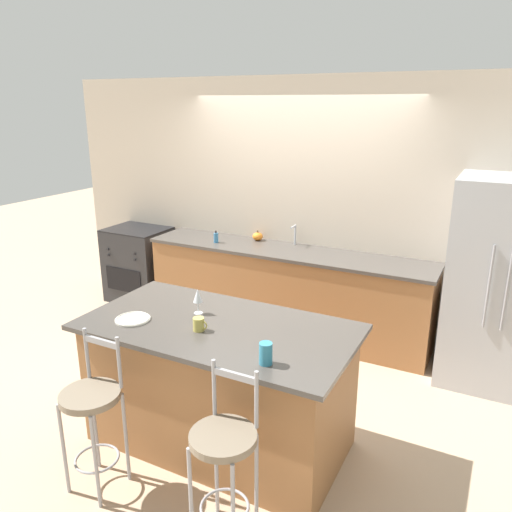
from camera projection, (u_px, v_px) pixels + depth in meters
ground_plane at (271, 343)px, 5.25m from camera, size 18.00×18.00×0.00m
wall_back at (299, 205)px, 5.44m from camera, size 6.00×0.07×2.70m
back_counter at (286, 290)px, 5.43m from camera, size 3.13×0.67×0.93m
sink_faucet at (295, 233)px, 5.42m from camera, size 0.02×0.13×0.22m
kitchen_island at (219, 384)px, 3.60m from camera, size 1.92×1.01×0.95m
refrigerator at (498, 284)px, 4.33m from camera, size 0.83×0.80×1.84m
oven_range at (139, 264)px, 6.32m from camera, size 0.74×0.62×0.93m
bar_stool_near at (93, 410)px, 3.15m from camera, size 0.38×0.38×1.05m
bar_stool_far at (224, 453)px, 2.76m from camera, size 0.38×0.38×1.05m
dinner_plate at (133, 319)px, 3.53m from camera, size 0.25×0.25×0.02m
wine_glass at (198, 296)px, 3.61m from camera, size 0.07×0.07×0.19m
coffee_mug at (199, 324)px, 3.36m from camera, size 0.11×0.08×0.09m
tumbler_cup at (266, 353)px, 2.93m from camera, size 0.08×0.08×0.14m
pumpkin_decoration at (258, 236)px, 5.62m from camera, size 0.12×0.12×0.12m
soap_bottle at (216, 238)px, 5.53m from camera, size 0.05×0.05×0.13m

